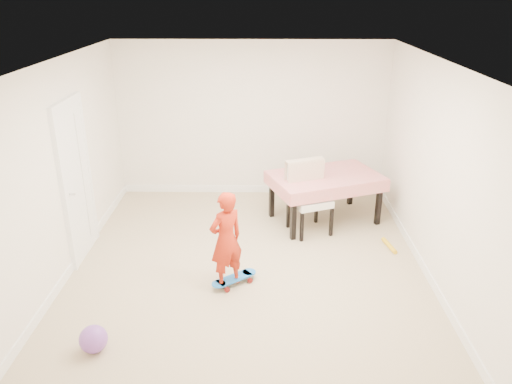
{
  "coord_description": "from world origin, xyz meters",
  "views": [
    {
      "loc": [
        0.18,
        -5.65,
        3.37
      ],
      "look_at": [
        0.1,
        0.2,
        0.95
      ],
      "focal_mm": 35.0,
      "sensor_mm": 36.0,
      "label": 1
    }
  ],
  "objects_px": {
    "balloon": "(93,339)",
    "dining_chair": "(310,199)",
    "dining_table": "(324,198)",
    "skateboard": "(234,281)",
    "child": "(226,242)"
  },
  "relations": [
    {
      "from": "child",
      "to": "skateboard",
      "type": "bearing_deg",
      "value": 172.24
    },
    {
      "from": "dining_table",
      "to": "child",
      "type": "xyz_separation_m",
      "value": [
        -1.37,
        -1.87,
        0.23
      ]
    },
    {
      "from": "dining_chair",
      "to": "child",
      "type": "xyz_separation_m",
      "value": [
        -1.11,
        -1.48,
        0.07
      ]
    },
    {
      "from": "skateboard",
      "to": "balloon",
      "type": "bearing_deg",
      "value": -174.67
    },
    {
      "from": "dining_table",
      "to": "skateboard",
      "type": "height_order",
      "value": "dining_table"
    },
    {
      "from": "child",
      "to": "balloon",
      "type": "bearing_deg",
      "value": 5.91
    },
    {
      "from": "balloon",
      "to": "dining_chair",
      "type": "bearing_deg",
      "value": 48.39
    },
    {
      "from": "dining_table",
      "to": "child",
      "type": "distance_m",
      "value": 2.33
    },
    {
      "from": "skateboard",
      "to": "balloon",
      "type": "height_order",
      "value": "balloon"
    },
    {
      "from": "dining_table",
      "to": "skateboard",
      "type": "xyz_separation_m",
      "value": [
        -1.29,
        -1.82,
        -0.33
      ]
    },
    {
      "from": "dining_chair",
      "to": "child",
      "type": "bearing_deg",
      "value": -148.62
    },
    {
      "from": "dining_table",
      "to": "child",
      "type": "relative_size",
      "value": 1.33
    },
    {
      "from": "dining_table",
      "to": "skateboard",
      "type": "distance_m",
      "value": 2.25
    },
    {
      "from": "dining_chair",
      "to": "balloon",
      "type": "bearing_deg",
      "value": -153.24
    },
    {
      "from": "dining_chair",
      "to": "child",
      "type": "height_order",
      "value": "child"
    }
  ]
}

